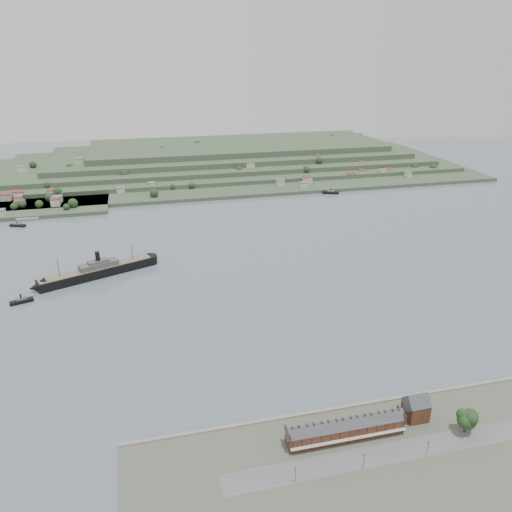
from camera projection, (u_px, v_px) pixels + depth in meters
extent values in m
plane|color=slate|center=(269.00, 283.00, 380.79)|extent=(1400.00, 1400.00, 0.00)
cube|color=#4C5142|center=(385.00, 468.00, 211.99)|extent=(220.00, 80.00, 2.00)
cube|color=gray|center=(348.00, 408.00, 246.81)|extent=(220.00, 2.00, 2.60)
cube|color=#595959|center=(379.00, 455.00, 216.96)|extent=(140.00, 12.00, 0.10)
cube|color=#4B271B|center=(345.00, 431.00, 225.97)|extent=(55.00, 8.00, 7.00)
cube|color=#35373C|center=(346.00, 425.00, 224.62)|extent=(55.60, 8.15, 8.15)
cube|color=beige|center=(350.00, 439.00, 221.86)|extent=(55.00, 1.60, 0.25)
cube|color=#4B271B|center=(288.00, 433.00, 218.18)|extent=(0.50, 8.40, 3.00)
cube|color=#4B271B|center=(402.00, 413.00, 230.28)|extent=(0.50, 8.40, 3.00)
cube|color=#2D2019|center=(300.00, 429.00, 218.85)|extent=(0.90, 1.40, 3.20)
cube|color=#2D2019|center=(312.00, 427.00, 220.06)|extent=(0.90, 1.40, 3.20)
cube|color=#2D2019|center=(341.00, 421.00, 223.09)|extent=(0.90, 1.40, 3.20)
cube|color=#2D2019|center=(352.00, 419.00, 224.30)|extent=(0.90, 1.40, 3.20)
cube|color=#2D2019|center=(380.00, 415.00, 227.32)|extent=(0.90, 1.40, 3.20)
cube|color=#2D2019|center=(391.00, 413.00, 228.53)|extent=(0.90, 1.40, 3.20)
cube|color=#4B271B|center=(415.00, 410.00, 237.42)|extent=(10.00, 10.00, 9.00)
cube|color=#35373C|center=(417.00, 402.00, 235.68)|extent=(10.40, 10.18, 10.18)
cube|color=#3A5236|center=(202.00, 174.00, 702.50)|extent=(760.00, 260.00, 4.00)
cube|color=#3A5236|center=(213.00, 166.00, 727.56)|extent=(680.00, 220.00, 5.00)
cube|color=#3A5236|center=(222.00, 160.00, 742.17)|extent=(600.00, 200.00, 6.00)
cube|color=#3A5236|center=(230.00, 153.00, 756.40)|extent=(520.00, 180.00, 7.00)
cube|color=#3A5236|center=(237.00, 146.00, 770.24)|extent=(440.00, 160.00, 8.00)
cube|color=#3A5236|center=(39.00, 206.00, 559.96)|extent=(150.00, 90.00, 4.00)
cube|color=gray|center=(28.00, 218.00, 521.47)|extent=(22.00, 14.00, 2.80)
cube|color=black|center=(97.00, 272.00, 390.07)|extent=(87.35, 44.31, 6.95)
cone|color=black|center=(37.00, 287.00, 366.05)|extent=(15.49, 15.49, 11.91)
cylinder|color=black|center=(150.00, 259.00, 414.09)|extent=(11.91, 11.91, 6.95)
cube|color=#71634B|center=(97.00, 268.00, 388.61)|extent=(85.14, 42.65, 0.60)
cube|color=#4E4B48|center=(99.00, 265.00, 388.84)|extent=(30.97, 19.38, 3.97)
cube|color=#4E4B48|center=(98.00, 262.00, 387.80)|extent=(17.33, 12.36, 2.48)
cylinder|color=black|center=(98.00, 257.00, 386.34)|extent=(3.57, 3.57, 8.93)
cylinder|color=#412D1E|center=(59.00, 269.00, 371.10)|extent=(0.50, 0.50, 15.88)
cylinder|color=#412D1E|center=(132.00, 253.00, 402.44)|extent=(0.50, 0.50, 13.90)
cube|color=black|center=(22.00, 301.00, 350.35)|extent=(16.10, 8.83, 2.49)
cube|color=#4E4B48|center=(21.00, 299.00, 349.63)|extent=(7.70, 5.35, 1.87)
cylinder|color=black|center=(21.00, 296.00, 348.82)|extent=(1.04, 1.04, 3.64)
cube|color=black|center=(18.00, 225.00, 500.27)|extent=(16.31, 9.98, 2.11)
cube|color=#4E4B48|center=(17.00, 224.00, 499.66)|extent=(7.91, 5.92, 1.58)
cylinder|color=black|center=(17.00, 222.00, 498.98)|extent=(0.88, 0.88, 3.07)
cube|color=black|center=(331.00, 193.00, 612.50)|extent=(20.05, 11.32, 2.58)
cube|color=#4E4B48|center=(331.00, 191.00, 611.76)|extent=(9.63, 6.88, 1.93)
cylinder|color=black|center=(331.00, 189.00, 610.93)|extent=(1.07, 1.07, 3.76)
cylinder|color=#412D1E|center=(465.00, 427.00, 229.49)|extent=(1.17, 1.17, 4.87)
sphere|color=#1B3216|center=(467.00, 420.00, 227.80)|extent=(8.77, 8.77, 8.77)
sphere|color=#1B3216|center=(470.00, 416.00, 228.83)|extent=(6.82, 6.82, 6.82)
sphere|color=#1B3216|center=(465.00, 422.00, 225.87)|extent=(6.23, 6.23, 6.23)
sphere|color=#1B3216|center=(472.00, 419.00, 225.04)|extent=(5.85, 5.85, 5.85)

